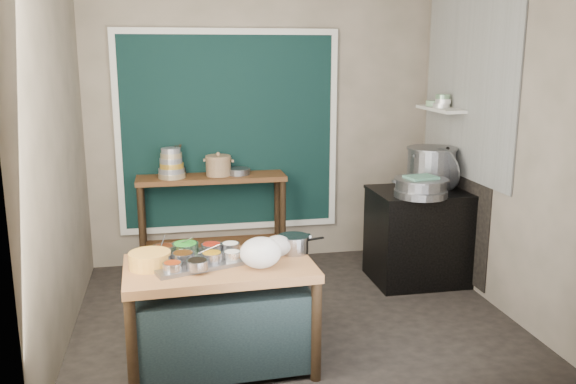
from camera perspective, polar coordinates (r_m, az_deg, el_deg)
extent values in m
cube|color=#2D2722|center=(5.18, 0.38, -11.48)|extent=(3.50, 3.00, 0.02)
cube|color=gray|center=(6.24, -2.39, 6.20)|extent=(3.50, 0.02, 2.80)
cube|color=gray|center=(4.75, -20.94, 3.23)|extent=(0.02, 3.00, 2.80)
cube|color=gray|center=(5.40, 19.07, 4.46)|extent=(0.02, 3.00, 2.80)
cube|color=black|center=(6.17, -5.56, 5.60)|extent=(2.10, 0.02, 1.90)
cube|color=#B2B2AA|center=(5.83, 16.46, 9.66)|extent=(0.02, 1.70, 1.70)
cube|color=black|center=(6.08, 15.39, -1.14)|extent=(0.01, 1.30, 1.30)
cube|color=beige|center=(6.07, 14.12, 7.53)|extent=(0.22, 0.70, 0.03)
cube|color=#905B34|center=(4.26, -6.32, -11.48)|extent=(1.28, 0.77, 0.75)
cube|color=#512D17|center=(6.14, -7.07, -2.81)|extent=(1.45, 0.40, 0.95)
cube|color=black|center=(5.91, 12.26, -4.15)|extent=(0.90, 0.68, 0.85)
cube|color=black|center=(5.80, 12.47, 0.01)|extent=(0.92, 0.69, 0.03)
cube|color=gray|center=(4.16, -8.81, -6.39)|extent=(0.70, 0.59, 0.03)
cylinder|color=gray|center=(4.27, -11.53, -5.36)|extent=(0.15, 0.15, 0.06)
cylinder|color=gray|center=(3.96, -8.50, -6.72)|extent=(0.14, 0.14, 0.06)
cylinder|color=gray|center=(4.09, -7.15, -6.04)|extent=(0.14, 0.14, 0.06)
cylinder|color=gray|center=(4.28, -5.41, -5.14)|extent=(0.13, 0.13, 0.06)
cylinder|color=gray|center=(3.96, -10.76, -6.87)|extent=(0.13, 0.13, 0.05)
cylinder|color=gray|center=(4.27, -7.16, -5.22)|extent=(0.14, 0.14, 0.06)
cylinder|color=gray|center=(4.10, -9.79, -6.04)|extent=(0.15, 0.15, 0.06)
cylinder|color=gray|center=(4.27, -9.57, -5.22)|extent=(0.18, 0.18, 0.07)
cylinder|color=silver|center=(4.12, -5.25, -5.91)|extent=(0.12, 0.12, 0.05)
cylinder|color=gray|center=(4.10, -11.94, -6.14)|extent=(0.16, 0.16, 0.06)
cylinder|color=#C78B3E|center=(4.11, -12.80, -6.21)|extent=(0.34, 0.34, 0.11)
ellipsoid|color=white|center=(4.00, -2.57, -5.68)|extent=(0.28, 0.24, 0.21)
ellipsoid|color=white|center=(4.23, -0.99, -5.06)|extent=(0.21, 0.18, 0.15)
cylinder|color=tan|center=(5.98, -10.79, 1.55)|extent=(0.26, 0.26, 0.05)
cylinder|color=gray|center=(5.97, -10.81, 2.01)|extent=(0.25, 0.25, 0.05)
cylinder|color=gold|center=(5.96, -10.82, 2.46)|extent=(0.23, 0.23, 0.05)
cylinder|color=gray|center=(5.95, -10.84, 2.92)|extent=(0.22, 0.22, 0.05)
cylinder|color=tan|center=(5.94, -10.86, 3.38)|extent=(0.20, 0.20, 0.05)
cylinder|color=gray|center=(5.94, -10.88, 3.84)|extent=(0.18, 0.18, 0.05)
cylinder|color=gray|center=(6.02, -10.27, 1.88)|extent=(0.20, 0.20, 0.10)
cylinder|color=gray|center=(6.06, -4.71, 1.93)|extent=(0.27, 0.27, 0.06)
cylinder|color=gray|center=(5.85, 14.43, 2.14)|extent=(0.20, 0.41, 0.40)
cube|color=#58957F|center=(5.54, 12.35, 1.36)|extent=(0.30, 0.25, 0.02)
cylinder|color=gray|center=(5.53, 12.29, -0.10)|extent=(0.59, 0.59, 0.06)
cylinder|color=silver|center=(6.04, 14.23, 7.85)|extent=(0.16, 0.16, 0.04)
cylinder|color=silver|center=(6.04, 14.26, 8.25)|extent=(0.15, 0.15, 0.04)
cylinder|color=gray|center=(6.04, 14.28, 8.65)|extent=(0.14, 0.14, 0.04)
cylinder|color=gray|center=(6.23, 13.45, 8.07)|extent=(0.17, 0.17, 0.05)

